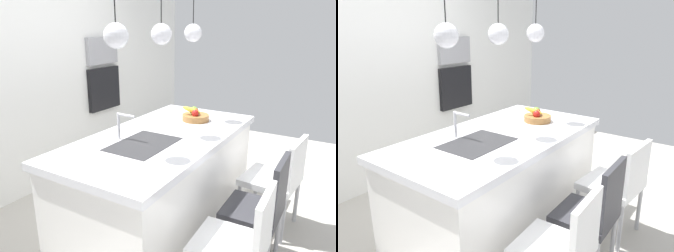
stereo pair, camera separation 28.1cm
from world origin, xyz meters
TOP-DOWN VIEW (x-y plane):
  - floor at (0.00, 0.00)m, footprint 6.60×6.60m
  - back_wall at (0.00, 1.65)m, footprint 6.00×0.10m
  - kitchen_island at (0.00, 0.00)m, footprint 1.98×1.00m
  - sink_basin at (-0.27, 0.00)m, footprint 0.56×0.40m
  - faucet at (-0.27, 0.21)m, footprint 0.02×0.17m
  - fruit_bowl at (0.53, -0.05)m, footprint 0.26×0.26m
  - microwave at (1.05, 1.58)m, footprint 0.54×0.08m
  - oven at (1.05, 1.58)m, footprint 0.56×0.08m
  - chair_near at (-0.49, -0.88)m, footprint 0.43×0.47m
  - chair_middle at (0.00, -0.88)m, footprint 0.44×0.42m
  - chair_far at (0.54, -0.88)m, footprint 0.51×0.50m
  - pendant_light_left at (-0.54, 0.00)m, footprint 0.16×0.16m
  - pendant_light_center at (0.00, 0.00)m, footprint 0.16×0.16m
  - pendant_light_right at (0.54, 0.00)m, footprint 0.16×0.16m

SIDE VIEW (x-z plane):
  - floor at x=0.00m, z-range 0.00..0.00m
  - kitchen_island at x=0.00m, z-range 0.00..0.91m
  - chair_near at x=-0.49m, z-range 0.05..0.92m
  - chair_middle at x=0.00m, z-range 0.05..0.94m
  - chair_far at x=0.54m, z-range 0.07..0.94m
  - sink_basin at x=-0.27m, z-range 0.90..0.91m
  - fruit_bowl at x=0.53m, z-range 0.88..1.03m
  - oven at x=1.05m, z-range 0.71..1.27m
  - faucet at x=-0.27m, z-range 0.94..1.16m
  - back_wall at x=0.00m, z-range 0.00..2.60m
  - microwave at x=1.05m, z-range 1.32..1.66m
  - pendant_light_left at x=-0.54m, z-range 1.35..2.11m
  - pendant_light_center at x=0.00m, z-range 1.35..2.11m
  - pendant_light_right at x=0.54m, z-range 1.35..2.11m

